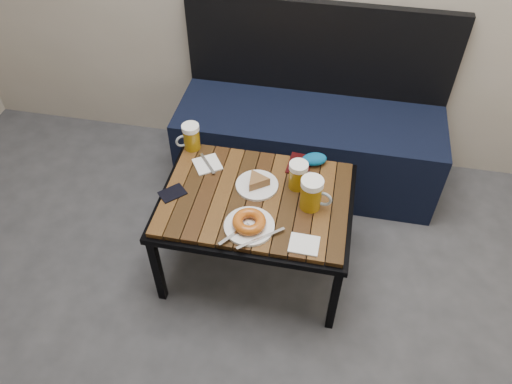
% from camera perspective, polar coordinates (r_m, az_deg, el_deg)
% --- Properties ---
extents(bench, '(1.40, 0.50, 0.95)m').
position_cam_1_polar(bench, '(2.77, 5.99, 6.16)').
color(bench, black).
rests_on(bench, ground).
extents(cafe_table, '(0.84, 0.62, 0.47)m').
position_cam_1_polar(cafe_table, '(2.19, 0.00, -1.32)').
color(cafe_table, black).
rests_on(cafe_table, ground).
extents(beer_mug_left, '(0.12, 0.11, 0.13)m').
position_cam_1_polar(beer_mug_left, '(2.37, -7.46, 6.27)').
color(beer_mug_left, '#8D660B').
rests_on(beer_mug_left, cafe_table).
extents(beer_mug_centre, '(0.12, 0.09, 0.13)m').
position_cam_1_polar(beer_mug_centre, '(2.16, 4.89, 1.91)').
color(beer_mug_centre, '#8D660B').
rests_on(beer_mug_centre, cafe_table).
extents(beer_mug_right, '(0.14, 0.10, 0.15)m').
position_cam_1_polar(beer_mug_right, '(2.07, 6.41, -0.19)').
color(beer_mug_right, '#8D660B').
rests_on(beer_mug_right, cafe_table).
extents(plate_pie, '(0.19, 0.19, 0.05)m').
position_cam_1_polar(plate_pie, '(2.18, 0.11, 1.05)').
color(plate_pie, white).
rests_on(plate_pie, cafe_table).
extents(plate_bagel, '(0.25, 0.24, 0.06)m').
position_cam_1_polar(plate_bagel, '(2.02, -0.79, -3.64)').
color(plate_bagel, white).
rests_on(plate_bagel, cafe_table).
extents(napkin_left, '(0.16, 0.16, 0.01)m').
position_cam_1_polar(napkin_left, '(2.31, -5.58, 3.18)').
color(napkin_left, white).
rests_on(napkin_left, cafe_table).
extents(napkin_right, '(0.12, 0.10, 0.01)m').
position_cam_1_polar(napkin_right, '(1.99, 5.52, -5.98)').
color(napkin_right, white).
rests_on(napkin_right, cafe_table).
extents(passport_navy, '(0.13, 0.13, 0.01)m').
position_cam_1_polar(passport_navy, '(2.20, -9.53, -0.13)').
color(passport_navy, black).
rests_on(passport_navy, cafe_table).
extents(passport_burgundy, '(0.11, 0.15, 0.01)m').
position_cam_1_polar(passport_burgundy, '(2.30, 5.00, 3.18)').
color(passport_burgundy, black).
rests_on(passport_burgundy, cafe_table).
extents(knit_pouch, '(0.14, 0.11, 0.05)m').
position_cam_1_polar(knit_pouch, '(2.30, 6.68, 3.74)').
color(knit_pouch, navy).
rests_on(knit_pouch, cafe_table).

